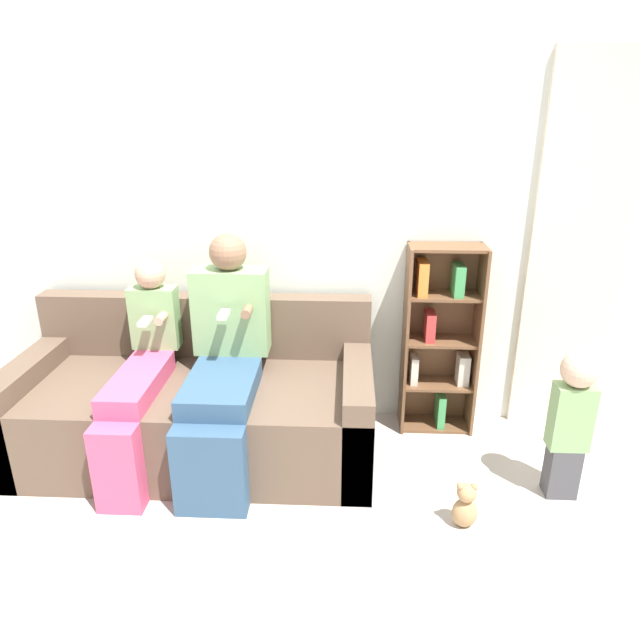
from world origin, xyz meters
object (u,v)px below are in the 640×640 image
(bookshelf, at_px, (439,338))
(couch, at_px, (196,407))
(adult_seated, at_px, (224,355))
(toddler_standing, at_px, (571,418))
(teddy_bear, at_px, (465,506))
(child_seated, at_px, (139,373))

(bookshelf, bearing_deg, couch, -165.71)
(adult_seated, height_order, toddler_standing, adult_seated)
(toddler_standing, xyz_separation_m, teddy_bear, (-0.55, -0.28, -0.34))
(child_seated, distance_m, bookshelf, 1.77)
(adult_seated, height_order, teddy_bear, adult_seated)
(toddler_standing, distance_m, bookshelf, 0.90)
(couch, distance_m, bookshelf, 1.52)
(couch, relative_size, toddler_standing, 2.48)
(couch, distance_m, teddy_bear, 1.59)
(bookshelf, distance_m, teddy_bear, 1.08)
(toddler_standing, height_order, teddy_bear, toddler_standing)
(couch, xyz_separation_m, teddy_bear, (1.46, -0.60, -0.17))
(child_seated, relative_size, teddy_bear, 4.46)
(bookshelf, height_order, teddy_bear, bookshelf)
(child_seated, relative_size, toddler_standing, 1.36)
(child_seated, bearing_deg, toddler_standing, -4.69)
(toddler_standing, bearing_deg, child_seated, 175.31)
(adult_seated, xyz_separation_m, toddler_standing, (1.81, -0.24, -0.20))
(child_seated, height_order, teddy_bear, child_seated)
(toddler_standing, bearing_deg, teddy_bear, -153.34)
(couch, relative_size, child_seated, 1.82)
(toddler_standing, height_order, bookshelf, bookshelf)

